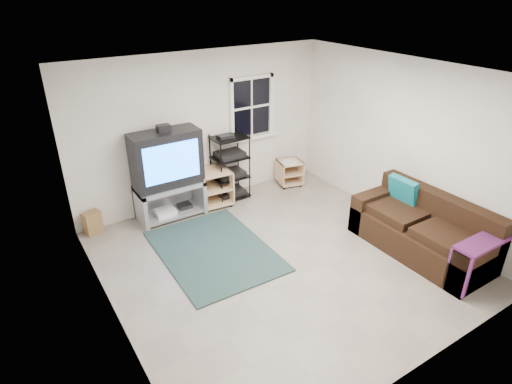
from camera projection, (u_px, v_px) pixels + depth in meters
room at (252, 111)px, 7.61m from camera, size 4.60×4.62×4.60m
tv_unit at (167, 168)px, 6.82m from camera, size 1.09×0.54×1.60m
av_rack at (230, 171)px, 7.59m from camera, size 0.60×0.44×1.21m
side_table_left at (213, 185)px, 7.49m from camera, size 0.59×0.59×0.65m
side_table_right at (289, 171)px, 8.24m from camera, size 0.52×0.52×0.50m
sofa at (423, 231)px, 6.16m from camera, size 0.90×2.02×0.92m
shag_rug at (214, 250)px, 6.28m from camera, size 1.52×2.06×0.02m
paper_bag at (92, 223)px, 6.66m from camera, size 0.29×0.23×0.37m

